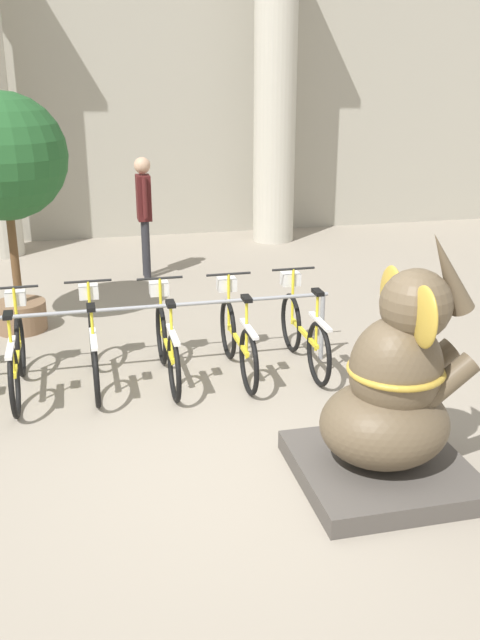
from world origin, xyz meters
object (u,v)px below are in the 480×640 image
bicycle_3 (167,343)px  elephant_statue (392,401)px  bicycle_2 (93,347)px  bicycle_5 (303,330)px  person_pedestrian (144,206)px  potted_tree (4,164)px  bicycle_1 (17,355)px  bicycle_4 (237,337)px

bicycle_3 → elephant_statue: (1.42, -2.27, 0.27)m
bicycle_2 → bicycle_5: 2.20m
bicycle_2 → person_pedestrian: (0.93, 3.79, 0.70)m
bicycle_2 → person_pedestrian: bearing=76.1°
elephant_statue → potted_tree: 5.26m
bicycle_1 → person_pedestrian: bearing=66.5°
potted_tree → bicycle_1: bearing=-87.5°
bicycle_1 → bicycle_4: bearing=-0.4°
bicycle_5 → person_pedestrian: (-1.27, 3.82, 0.70)m
bicycle_2 → elephant_statue: size_ratio=0.81×
bicycle_4 → potted_tree: (-2.28, 1.87, 1.61)m
bicycle_5 → elephant_statue: (-0.05, -2.30, 0.27)m
bicycle_5 → potted_tree: 3.87m
bicycle_1 → bicycle_2: same height
potted_tree → bicycle_2: bearing=-65.7°
bicycle_5 → person_pedestrian: 4.08m
bicycle_2 → elephant_statue: 3.18m
bicycle_2 → bicycle_4: (1.47, -0.07, 0.00)m
bicycle_1 → bicycle_4: 2.20m
elephant_statue → bicycle_3: bearing=122.0°
bicycle_1 → person_pedestrian: person_pedestrian is taller
bicycle_1 → bicycle_4: same height
person_pedestrian → bicycle_2: bearing=-103.9°
bicycle_1 → bicycle_5: 2.93m
bicycle_4 → elephant_statue: 2.38m
bicycle_2 → bicycle_3: 0.74m
bicycle_1 → bicycle_2: bearing=3.9°
bicycle_1 → bicycle_3: (1.47, -0.01, 0.00)m
bicycle_4 → person_pedestrian: person_pedestrian is taller
elephant_statue → person_pedestrian: size_ratio=1.10×
bicycle_1 → elephant_statue: elephant_statue is taller
bicycle_3 → elephant_statue: elephant_statue is taller
bicycle_4 → person_pedestrian: bearing=97.9°
bicycle_5 → potted_tree: size_ratio=0.57×
bicycle_1 → bicycle_2: 0.73m
elephant_statue → bicycle_4: bearing=106.8°
bicycle_1 → bicycle_2: (0.73, 0.05, 0.00)m
bicycle_4 → bicycle_5: same height
bicycle_3 → bicycle_5: bearing=1.2°
bicycle_4 → bicycle_1: bearing=179.6°
bicycle_4 → elephant_statue: (0.68, -2.26, 0.27)m
bicycle_2 → bicycle_3: (0.73, -0.06, 0.00)m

